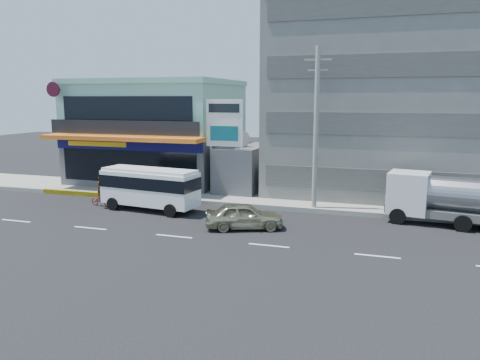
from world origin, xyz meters
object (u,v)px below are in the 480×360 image
object	(u,v)px
concrete_building	(388,98)
tanker_truck	(450,199)
minibus	(150,186)
sedan	(244,216)
satellite_dish	(240,146)
motorcycle_rider	(101,196)
billboard	(225,128)
shop_building	(158,134)
utility_pole_near	(316,129)

from	to	relation	value
concrete_building	tanker_truck	size ratio (longest dim) A/B	2.16
minibus	sedan	xyz separation A→B (m)	(6.89, -2.24, -0.86)
satellite_dish	motorcycle_rider	size ratio (longest dim) A/B	0.77
concrete_building	motorcycle_rider	distance (m)	21.26
minibus	concrete_building	bearing A→B (deg)	36.52
concrete_building	motorcycle_rider	world-z (taller)	concrete_building
billboard	tanker_truck	world-z (taller)	billboard
sedan	motorcycle_rider	bearing A→B (deg)	56.96
minibus	tanker_truck	bearing A→B (deg)	6.00
minibus	shop_building	bearing A→B (deg)	113.99
concrete_building	tanker_truck	xyz separation A→B (m)	(3.61, -8.45, -5.49)
shop_building	concrete_building	distance (m)	18.28
motorcycle_rider	satellite_dish	bearing A→B (deg)	39.60
satellite_dish	utility_pole_near	size ratio (longest dim) A/B	0.15
concrete_building	minibus	bearing A→B (deg)	-143.48
billboard	sedan	size ratio (longest dim) A/B	1.65
satellite_dish	billboard	size ratio (longest dim) A/B	0.22
shop_building	minibus	distance (m)	10.39
billboard	utility_pole_near	size ratio (longest dim) A/B	0.69
shop_building	billboard	world-z (taller)	shop_building
concrete_building	tanker_truck	world-z (taller)	concrete_building
utility_pole_near	sedan	world-z (taller)	utility_pole_near
satellite_dish	minibus	size ratio (longest dim) A/B	0.23
shop_building	utility_pole_near	world-z (taller)	utility_pole_near
tanker_truck	motorcycle_rider	xyz separation A→B (m)	(-21.13, -1.78, -0.87)
satellite_dish	billboard	xyz separation A→B (m)	(-0.50, -1.80, 1.35)
shop_building	minibus	xyz separation A→B (m)	(4.11, -9.23, -2.42)
satellite_dish	motorcycle_rider	world-z (taller)	satellite_dish
shop_building	tanker_truck	distance (m)	22.97
concrete_building	billboard	bearing A→B (deg)	-151.08
utility_pole_near	minibus	size ratio (longest dim) A/B	1.54
shop_building	concrete_building	world-z (taller)	concrete_building
shop_building	sedan	xyz separation A→B (m)	(11.00, -11.47, -3.28)
billboard	minibus	world-z (taller)	billboard
tanker_truck	motorcycle_rider	size ratio (longest dim) A/B	3.81
sedan	minibus	bearing A→B (deg)	51.28
satellite_dish	motorcycle_rider	bearing A→B (deg)	-140.40
tanker_truck	sedan	bearing A→B (deg)	-158.98
satellite_dish	sedan	bearing A→B (deg)	-70.61
concrete_building	motorcycle_rider	bearing A→B (deg)	-149.74
satellite_dish	minibus	bearing A→B (deg)	-121.76
satellite_dish	minibus	distance (m)	7.66
satellite_dish	tanker_truck	world-z (taller)	satellite_dish
satellite_dish	utility_pole_near	distance (m)	7.17
sedan	motorcycle_rider	distance (m)	10.77
shop_building	motorcycle_rider	world-z (taller)	shop_building
shop_building	concrete_building	bearing A→B (deg)	3.35
shop_building	minibus	world-z (taller)	shop_building
concrete_building	utility_pole_near	distance (m)	8.79
minibus	tanker_truck	xyz separation A→B (m)	(17.50, 1.84, -0.06)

